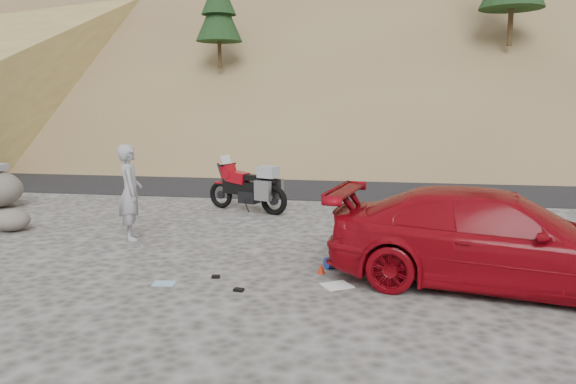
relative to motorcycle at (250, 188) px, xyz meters
name	(u,v)px	position (x,y,z in m)	size (l,w,h in m)	color
ground	(213,249)	(0.18, -3.68, -0.60)	(140.00, 140.00, 0.00)	#3F3D3A
road	(292,183)	(0.18, 5.32, -0.60)	(120.00, 7.00, 0.05)	black
hillside	(352,6)	(0.13, 37.19, 10.47)	(120.00, 73.00, 46.72)	brown
motorcycle	(250,188)	(0.00, 0.00, 0.00)	(2.25, 1.20, 1.41)	black
man	(132,239)	(-1.66, -3.22, -0.60)	(0.69, 0.46, 1.90)	#939398
red_car	(494,286)	(4.96, -5.02, -0.60)	(2.01, 4.93, 1.43)	maroon
small_rock	(11,220)	(-4.51, -2.97, -0.37)	(0.87, 0.80, 0.47)	#534F47
gear_white_cloth	(337,285)	(2.65, -5.44, -0.60)	(0.41, 0.36, 0.01)	white
gear_blue_mat	(339,261)	(2.59, -4.45, -0.51)	(0.20, 0.20, 0.49)	#183795
gear_funnel	(321,268)	(2.34, -4.86, -0.52)	(0.13, 0.13, 0.17)	red
gear_glove_a	(239,290)	(1.26, -5.92, -0.58)	(0.14, 0.10, 0.04)	black
gear_glove_b	(216,277)	(0.75, -5.37, -0.58)	(0.13, 0.09, 0.04)	black
gear_blue_cloth	(164,283)	(0.07, -5.79, -0.60)	(0.33, 0.24, 0.01)	#82B0C9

